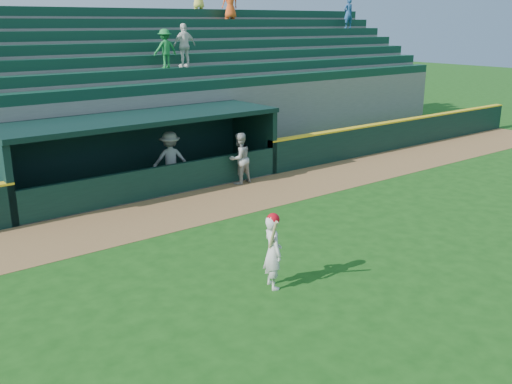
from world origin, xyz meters
TOP-DOWN VIEW (x-y plane):
  - ground at (0.00, 0.00)m, footprint 120.00×120.00m
  - warning_track at (0.00, 4.90)m, footprint 40.00×3.00m
  - field_wall_right at (12.25, 6.55)m, footprint 15.50×0.30m
  - wall_stripe_right at (12.25, 6.55)m, footprint 15.50×0.32m
  - dugout_player_front at (2.87, 6.22)m, footprint 0.92×0.75m
  - dugout_player_inside at (0.80, 7.34)m, footprint 1.40×1.10m
  - dugout at (0.00, 8.00)m, footprint 9.40×2.80m
  - stands at (0.00, 12.57)m, footprint 34.50×6.25m
  - batter_at_plate at (-1.37, -0.74)m, footprint 0.57×0.79m

SIDE VIEW (x-z plane):
  - ground at x=0.00m, z-range 0.00..0.00m
  - warning_track at x=0.00m, z-range 0.00..0.01m
  - field_wall_right at x=12.25m, z-range 0.00..1.20m
  - batter_at_plate at x=-1.37m, z-range 0.00..1.67m
  - dugout_player_front at x=2.87m, z-range 0.00..1.78m
  - dugout_player_inside at x=0.80m, z-range 0.00..1.89m
  - wall_stripe_right at x=12.25m, z-range 1.20..1.26m
  - dugout at x=0.00m, z-range 0.13..2.59m
  - stands at x=0.00m, z-range -1.31..6.09m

